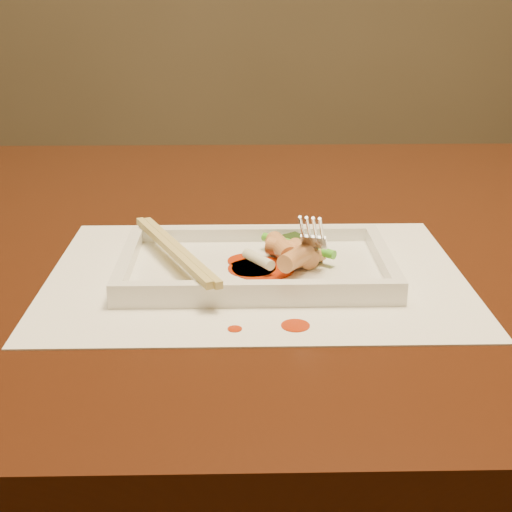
{
  "coord_description": "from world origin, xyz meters",
  "views": [
    {
      "loc": [
        0.02,
        -0.79,
        1.02
      ],
      "look_at": [
        0.04,
        -0.15,
        0.77
      ],
      "focal_mm": 50.0,
      "sensor_mm": 36.0,
      "label": 1
    }
  ],
  "objects_px": {
    "table": "(222,305)",
    "placemat": "(256,274)",
    "chopstick_a": "(171,249)",
    "plate_base": "(256,269)",
    "fork": "(329,186)"
  },
  "relations": [
    {
      "from": "placemat",
      "to": "chopstick_a",
      "type": "relative_size",
      "value": 2.04
    },
    {
      "from": "chopstick_a",
      "to": "fork",
      "type": "distance_m",
      "value": 0.16
    },
    {
      "from": "plate_base",
      "to": "chopstick_a",
      "type": "bearing_deg",
      "value": 180.0
    },
    {
      "from": "placemat",
      "to": "plate_base",
      "type": "bearing_deg",
      "value": 0.0
    },
    {
      "from": "table",
      "to": "chopstick_a",
      "type": "height_order",
      "value": "chopstick_a"
    },
    {
      "from": "plate_base",
      "to": "fork",
      "type": "relative_size",
      "value": 1.86
    },
    {
      "from": "table",
      "to": "placemat",
      "type": "bearing_deg",
      "value": -75.66
    },
    {
      "from": "table",
      "to": "fork",
      "type": "relative_size",
      "value": 10.0
    },
    {
      "from": "placemat",
      "to": "plate_base",
      "type": "xyz_separation_m",
      "value": [
        0.0,
        0.0,
        0.0
      ]
    },
    {
      "from": "placemat",
      "to": "fork",
      "type": "relative_size",
      "value": 2.86
    },
    {
      "from": "fork",
      "to": "plate_base",
      "type": "bearing_deg",
      "value": -165.58
    },
    {
      "from": "table",
      "to": "plate_base",
      "type": "distance_m",
      "value": 0.19
    },
    {
      "from": "plate_base",
      "to": "table",
      "type": "bearing_deg",
      "value": 104.34
    },
    {
      "from": "table",
      "to": "placemat",
      "type": "xyz_separation_m",
      "value": [
        0.04,
        -0.15,
        0.1
      ]
    },
    {
      "from": "chopstick_a",
      "to": "fork",
      "type": "xyz_separation_m",
      "value": [
        0.15,
        0.02,
        0.06
      ]
    }
  ]
}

